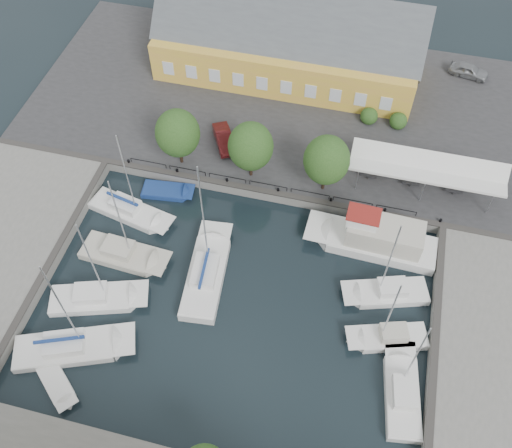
{
  "coord_description": "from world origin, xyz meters",
  "views": [
    {
      "loc": [
        7.36,
        -23.46,
        42.16
      ],
      "look_at": [
        0.0,
        6.0,
        1.5
      ],
      "focal_mm": 40.0,
      "sensor_mm": 36.0,
      "label": 1
    }
  ],
  "objects_px": {
    "car_red": "(224,139)",
    "east_boat_c": "(402,393)",
    "center_sailboat": "(207,274)",
    "west_boat_c": "(97,299)",
    "car_silver": "(469,71)",
    "west_boat_a": "(130,212)",
    "warehouse": "(283,43)",
    "tent_canopy": "(427,167)",
    "launch_sw": "(58,386)",
    "east_boat_b": "(388,338)",
    "launch_nw": "(167,192)",
    "east_boat_a": "(387,293)",
    "west_boat_d": "(72,348)",
    "trawler": "(376,240)",
    "west_boat_b": "(124,255)"
  },
  "relations": [
    {
      "from": "center_sailboat",
      "to": "launch_nw",
      "type": "height_order",
      "value": "center_sailboat"
    },
    {
      "from": "west_boat_b",
      "to": "east_boat_a",
      "type": "bearing_deg",
      "value": 4.36
    },
    {
      "from": "car_red",
      "to": "trawler",
      "type": "relative_size",
      "value": 0.37
    },
    {
      "from": "launch_sw",
      "to": "east_boat_b",
      "type": "bearing_deg",
      "value": 22.57
    },
    {
      "from": "west_boat_d",
      "to": "center_sailboat",
      "type": "bearing_deg",
      "value": 47.62
    },
    {
      "from": "west_boat_b",
      "to": "west_boat_d",
      "type": "xyz_separation_m",
      "value": [
        -0.61,
        -9.24,
        0.01
      ]
    },
    {
      "from": "warehouse",
      "to": "center_sailboat",
      "type": "bearing_deg",
      "value": -90.88
    },
    {
      "from": "center_sailboat",
      "to": "west_boat_c",
      "type": "distance_m",
      "value": 9.38
    },
    {
      "from": "trawler",
      "to": "launch_nw",
      "type": "bearing_deg",
      "value": 175.88
    },
    {
      "from": "tent_canopy",
      "to": "car_silver",
      "type": "bearing_deg",
      "value": 77.77
    },
    {
      "from": "warehouse",
      "to": "west_boat_c",
      "type": "height_order",
      "value": "warehouse"
    },
    {
      "from": "east_boat_b",
      "to": "east_boat_c",
      "type": "bearing_deg",
      "value": -71.21
    },
    {
      "from": "west_boat_d",
      "to": "launch_sw",
      "type": "distance_m",
      "value": 3.06
    },
    {
      "from": "warehouse",
      "to": "east_boat_b",
      "type": "bearing_deg",
      "value": -62.8
    },
    {
      "from": "car_red",
      "to": "east_boat_b",
      "type": "xyz_separation_m",
      "value": [
        18.45,
        -16.97,
        -1.46
      ]
    },
    {
      "from": "east_boat_a",
      "to": "west_boat_d",
      "type": "bearing_deg",
      "value": -155.01
    },
    {
      "from": "warehouse",
      "to": "east_boat_c",
      "type": "xyz_separation_m",
      "value": [
        16.84,
        -34.21,
        -4.17
      ]
    },
    {
      "from": "east_boat_c",
      "to": "car_red",
      "type": "bearing_deg",
      "value": 133.15
    },
    {
      "from": "car_silver",
      "to": "east_boat_a",
      "type": "bearing_deg",
      "value": -179.71
    },
    {
      "from": "east_boat_a",
      "to": "launch_sw",
      "type": "height_order",
      "value": "east_boat_a"
    },
    {
      "from": "car_silver",
      "to": "launch_nw",
      "type": "distance_m",
      "value": 36.09
    },
    {
      "from": "west_boat_a",
      "to": "car_silver",
      "type": "bearing_deg",
      "value": 42.01
    },
    {
      "from": "center_sailboat",
      "to": "west_boat_b",
      "type": "xyz_separation_m",
      "value": [
        -7.72,
        0.11,
        -0.1
      ]
    },
    {
      "from": "warehouse",
      "to": "launch_sw",
      "type": "bearing_deg",
      "value": -102.09
    },
    {
      "from": "east_boat_a",
      "to": "warehouse",
      "type": "bearing_deg",
      "value": 119.81
    },
    {
      "from": "east_boat_a",
      "to": "east_boat_c",
      "type": "distance_m",
      "value": 8.58
    },
    {
      "from": "car_silver",
      "to": "west_boat_a",
      "type": "distance_m",
      "value": 40.13
    },
    {
      "from": "east_boat_c",
      "to": "west_boat_a",
      "type": "xyz_separation_m",
      "value": [
        -26.21,
        11.23,
        0.01
      ]
    },
    {
      "from": "west_boat_b",
      "to": "west_boat_c",
      "type": "distance_m",
      "value": 4.67
    },
    {
      "from": "warehouse",
      "to": "west_boat_b",
      "type": "distance_m",
      "value": 29.1
    },
    {
      "from": "west_boat_a",
      "to": "east_boat_b",
      "type": "bearing_deg",
      "value": -15.74
    },
    {
      "from": "east_boat_c",
      "to": "launch_sw",
      "type": "bearing_deg",
      "value": -167.34
    },
    {
      "from": "tent_canopy",
      "to": "east_boat_b",
      "type": "height_order",
      "value": "east_boat_b"
    },
    {
      "from": "warehouse",
      "to": "west_boat_c",
      "type": "bearing_deg",
      "value": -104.98
    },
    {
      "from": "car_red",
      "to": "east_boat_c",
      "type": "height_order",
      "value": "east_boat_c"
    },
    {
      "from": "launch_sw",
      "to": "launch_nw",
      "type": "relative_size",
      "value": 0.83
    },
    {
      "from": "launch_sw",
      "to": "west_boat_d",
      "type": "bearing_deg",
      "value": 93.83
    },
    {
      "from": "car_silver",
      "to": "west_boat_d",
      "type": "distance_m",
      "value": 50.13
    },
    {
      "from": "car_silver",
      "to": "east_boat_b",
      "type": "xyz_separation_m",
      "value": [
        -5.04,
        -33.82,
        -1.46
      ]
    },
    {
      "from": "car_red",
      "to": "west_boat_a",
      "type": "xyz_separation_m",
      "value": [
        -6.31,
        -9.99,
        -1.45
      ]
    },
    {
      "from": "tent_canopy",
      "to": "launch_nw",
      "type": "distance_m",
      "value": 24.45
    },
    {
      "from": "east_boat_a",
      "to": "west_boat_b",
      "type": "xyz_separation_m",
      "value": [
        -22.97,
        -1.75,
        -0.0
      ]
    },
    {
      "from": "east_boat_b",
      "to": "launch_sw",
      "type": "xyz_separation_m",
      "value": [
        -23.95,
        -9.96,
        -0.17
      ]
    },
    {
      "from": "east_boat_c",
      "to": "east_boat_b",
      "type": "bearing_deg",
      "value": 108.79
    },
    {
      "from": "east_boat_a",
      "to": "west_boat_a",
      "type": "distance_m",
      "value": 24.36
    },
    {
      "from": "car_red",
      "to": "east_boat_a",
      "type": "height_order",
      "value": "east_boat_a"
    },
    {
      "from": "car_silver",
      "to": "car_red",
      "type": "xyz_separation_m",
      "value": [
        -23.49,
        -16.85,
        -0.0
      ]
    },
    {
      "from": "tent_canopy",
      "to": "launch_nw",
      "type": "xyz_separation_m",
      "value": [
        -23.47,
        -5.82,
        -3.59
      ]
    },
    {
      "from": "tent_canopy",
      "to": "west_boat_b",
      "type": "xyz_separation_m",
      "value": [
        -24.74,
        -13.77,
        -3.42
      ]
    },
    {
      "from": "tent_canopy",
      "to": "east_boat_c",
      "type": "relative_size",
      "value": 1.39
    }
  ]
}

